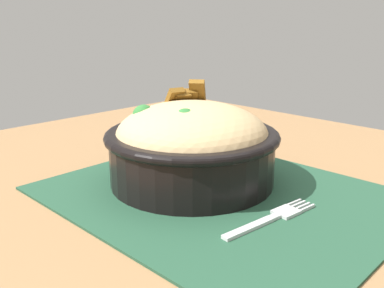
# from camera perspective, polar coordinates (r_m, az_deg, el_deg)

# --- Properties ---
(table) EXTENTS (1.03, 0.93, 0.75)m
(table) POSITION_cam_1_polar(r_m,az_deg,el_deg) (0.53, 3.66, -14.23)
(table) COLOR olive
(table) RESTS_ON ground_plane
(placemat) EXTENTS (0.40, 0.33, 0.00)m
(placemat) POSITION_cam_1_polar(r_m,az_deg,el_deg) (0.51, 3.89, -6.80)
(placemat) COLOR #1E422D
(placemat) RESTS_ON table
(bowl) EXTENTS (0.22, 0.22, 0.13)m
(bowl) POSITION_cam_1_polar(r_m,az_deg,el_deg) (0.53, -0.03, -0.01)
(bowl) COLOR black
(bowl) RESTS_ON placemat
(fork) EXTENTS (0.03, 0.13, 0.00)m
(fork) POSITION_cam_1_polar(r_m,az_deg,el_deg) (0.45, 10.93, -9.67)
(fork) COLOR #B6B6B6
(fork) RESTS_ON placemat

